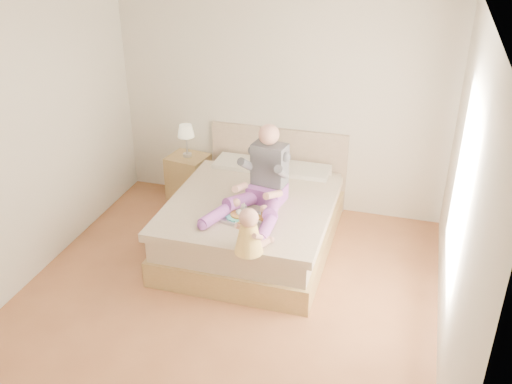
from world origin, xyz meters
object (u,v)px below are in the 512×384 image
(bed, at_px, (256,217))
(baby, at_px, (250,234))
(adult, at_px, (262,184))
(tray, at_px, (247,217))
(nightstand, at_px, (189,177))

(bed, relative_size, baby, 4.92)
(bed, relative_size, adult, 1.97)
(adult, bearing_deg, baby, -72.19)
(adult, height_order, tray, adult)
(nightstand, distance_m, baby, 2.40)
(bed, xyz_separation_m, adult, (0.14, -0.24, 0.55))
(baby, bearing_deg, adult, 129.07)
(tray, bearing_deg, nightstand, 147.12)
(nightstand, xyz_separation_m, adult, (1.27, -1.03, 0.58))
(baby, bearing_deg, tray, 140.69)
(bed, distance_m, nightstand, 1.38)
(bed, height_order, tray, bed)
(adult, xyz_separation_m, baby, (0.13, -0.86, -0.08))
(bed, relative_size, tray, 4.21)
(nightstand, distance_m, tray, 1.85)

